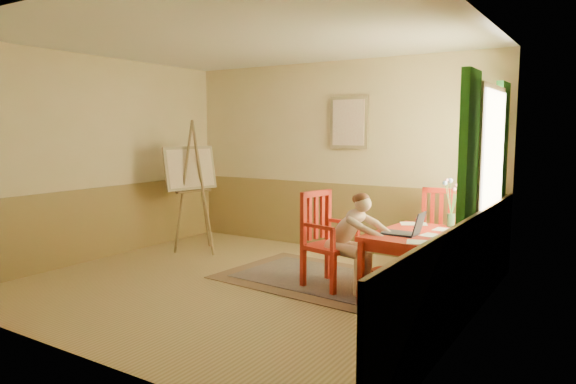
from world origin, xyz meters
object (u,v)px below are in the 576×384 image
Objects in this scene: easel at (192,173)px; figure at (351,238)px; chair_left at (327,240)px; chair_back at (438,233)px; laptop at (406,230)px; table at (413,240)px.

figure is at bearing -12.47° from easel.
easel reaches higher than figure.
chair_left is at bearing -12.68° from easel.
chair_back reaches higher than laptop.
figure is at bearing -163.67° from table.
figure reaches higher than table.
figure is (0.34, -0.06, 0.07)m from chair_left.
chair_back is 1.35m from figure.
easel is (-2.93, 0.65, 0.53)m from figure.
easel reaches higher than table.
figure reaches higher than chair_left.
laptop is at bearing -93.18° from table.
figure is 2.74× the size of laptop.
table is 3.06× the size of laptop.
table is 0.24m from laptop.
figure is at bearing -116.82° from chair_back.
laptop reaches higher than table.
easel is (-2.59, 0.58, 0.60)m from chair_left.
easel is at bearing 172.60° from table.
chair_left reaches higher than chair_back.
figure is (-0.63, -0.19, -0.01)m from table.
figure is at bearing -10.91° from chair_left.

